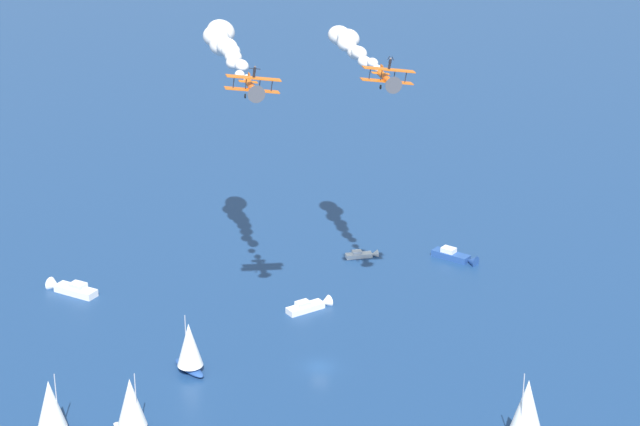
{
  "coord_description": "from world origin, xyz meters",
  "views": [
    {
      "loc": [
        -56.19,
        134.94,
        83.04
      ],
      "look_at": [
        -0.05,
        0.07,
        24.21
      ],
      "focal_mm": 64.37,
      "sensor_mm": 36.0,
      "label": 1
    }
  ],
  "objects_px": {
    "sailboat_trailing": "(51,407)",
    "biplane_lead": "(387,78)",
    "sailboat_near_centre": "(131,406)",
    "motorboat_mid_cluster": "(363,255)",
    "wingwalker_wingman": "(254,71)",
    "sailboat_offshore": "(526,419)",
    "motorboat_far_stbd": "(457,257)",
    "motorboat_outer_ring_a": "(311,306)",
    "sailboat_ahead": "(189,347)",
    "motorboat_far_port": "(70,288)",
    "wingwalker_lead": "(390,62)",
    "biplane_wingman": "(252,87)"
  },
  "relations": [
    {
      "from": "biplane_lead",
      "to": "sailboat_trailing",
      "type": "bearing_deg",
      "value": 46.77
    },
    {
      "from": "biplane_lead",
      "to": "sailboat_ahead",
      "type": "bearing_deg",
      "value": 29.12
    },
    {
      "from": "biplane_wingman",
      "to": "sailboat_near_centre",
      "type": "bearing_deg",
      "value": 65.61
    },
    {
      "from": "sailboat_offshore",
      "to": "biplane_wingman",
      "type": "bearing_deg",
      "value": -8.25
    },
    {
      "from": "sailboat_offshore",
      "to": "motorboat_mid_cluster",
      "type": "height_order",
      "value": "sailboat_offshore"
    },
    {
      "from": "motorboat_mid_cluster",
      "to": "wingwalker_lead",
      "type": "bearing_deg",
      "value": 115.07
    },
    {
      "from": "motorboat_mid_cluster",
      "to": "wingwalker_wingman",
      "type": "distance_m",
      "value": 63.18
    },
    {
      "from": "sailboat_trailing",
      "to": "wingwalker_lead",
      "type": "xyz_separation_m",
      "value": [
        -33.2,
        -35.21,
        40.77
      ]
    },
    {
      "from": "sailboat_trailing",
      "to": "motorboat_mid_cluster",
      "type": "xyz_separation_m",
      "value": [
        -17.39,
        -69.01,
        -3.72
      ]
    },
    {
      "from": "sailboat_offshore",
      "to": "biplane_lead",
      "type": "relative_size",
      "value": 1.86
    },
    {
      "from": "motorboat_mid_cluster",
      "to": "wingwalker_wingman",
      "type": "relative_size",
      "value": 3.67
    },
    {
      "from": "sailboat_offshore",
      "to": "wingwalker_wingman",
      "type": "bearing_deg",
      "value": -8.56
    },
    {
      "from": "motorboat_far_port",
      "to": "motorboat_outer_ring_a",
      "type": "bearing_deg",
      "value": -166.14
    },
    {
      "from": "biplane_lead",
      "to": "motorboat_far_stbd",
      "type": "bearing_deg",
      "value": -90.15
    },
    {
      "from": "motorboat_outer_ring_a",
      "to": "sailboat_offshore",
      "type": "bearing_deg",
      "value": 145.45
    },
    {
      "from": "sailboat_near_centre",
      "to": "motorboat_mid_cluster",
      "type": "bearing_deg",
      "value": -97.03
    },
    {
      "from": "motorboat_outer_ring_a",
      "to": "wingwalker_wingman",
      "type": "distance_m",
      "value": 49.75
    },
    {
      "from": "motorboat_far_stbd",
      "to": "biplane_lead",
      "type": "relative_size",
      "value": 1.27
    },
    {
      "from": "sailboat_offshore",
      "to": "wingwalker_lead",
      "type": "distance_m",
      "value": 49.31
    },
    {
      "from": "sailboat_ahead",
      "to": "biplane_lead",
      "type": "xyz_separation_m",
      "value": [
        -24.33,
        -13.55,
        38.77
      ]
    },
    {
      "from": "motorboat_far_stbd",
      "to": "sailboat_ahead",
      "type": "relative_size",
      "value": 0.99
    },
    {
      "from": "sailboat_offshore",
      "to": "sailboat_trailing",
      "type": "distance_m",
      "value": 60.86
    },
    {
      "from": "wingwalker_wingman",
      "to": "motorboat_outer_ring_a",
      "type": "bearing_deg",
      "value": -85.54
    },
    {
      "from": "wingwalker_wingman",
      "to": "sailboat_offshore",
      "type": "bearing_deg",
      "value": 171.44
    },
    {
      "from": "sailboat_offshore",
      "to": "sailboat_ahead",
      "type": "relative_size",
      "value": 1.46
    },
    {
      "from": "sailboat_near_centre",
      "to": "motorboat_outer_ring_a",
      "type": "distance_m",
      "value": 43.05
    },
    {
      "from": "motorboat_far_stbd",
      "to": "wingwalker_wingman",
      "type": "distance_m",
      "value": 68.29
    },
    {
      "from": "sailboat_offshore",
      "to": "motorboat_mid_cluster",
      "type": "xyz_separation_m",
      "value": [
        40.63,
        -50.74,
        -5.38
      ]
    },
    {
      "from": "motorboat_mid_cluster",
      "to": "motorboat_far_port",
      "type": "bearing_deg",
      "value": 38.86
    },
    {
      "from": "motorboat_far_port",
      "to": "wingwalker_lead",
      "type": "height_order",
      "value": "wingwalker_lead"
    },
    {
      "from": "sailboat_trailing",
      "to": "biplane_lead",
      "type": "distance_m",
      "value": 61.66
    },
    {
      "from": "sailboat_trailing",
      "to": "wingwalker_lead",
      "type": "relative_size",
      "value": 5.12
    },
    {
      "from": "sailboat_near_centre",
      "to": "wingwalker_lead",
      "type": "height_order",
      "value": "wingwalker_lead"
    },
    {
      "from": "motorboat_mid_cluster",
      "to": "sailboat_near_centre",
      "type": "bearing_deg",
      "value": 82.97
    },
    {
      "from": "motorboat_far_stbd",
      "to": "wingwalker_lead",
      "type": "xyz_separation_m",
      "value": [
        -0.17,
        38.91,
        44.28
      ]
    },
    {
      "from": "motorboat_outer_ring_a",
      "to": "biplane_wingman",
      "type": "xyz_separation_m",
      "value": [
        -1.48,
        22.6,
        42.25
      ]
    },
    {
      "from": "sailboat_trailing",
      "to": "wingwalker_wingman",
      "type": "relative_size",
      "value": 5.96
    },
    {
      "from": "motorboat_mid_cluster",
      "to": "wingwalker_lead",
      "type": "relative_size",
      "value": 3.15
    },
    {
      "from": "sailboat_near_centre",
      "to": "motorboat_far_stbd",
      "type": "bearing_deg",
      "value": -108.71
    },
    {
      "from": "sailboat_ahead",
      "to": "biplane_wingman",
      "type": "distance_m",
      "value": 40.13
    },
    {
      "from": "sailboat_ahead",
      "to": "motorboat_far_port",
      "type": "bearing_deg",
      "value": -26.5
    },
    {
      "from": "biplane_lead",
      "to": "wingwalker_wingman",
      "type": "xyz_separation_m",
      "value": [
        14.34,
        10.82,
        2.21
      ]
    },
    {
      "from": "motorboat_far_port",
      "to": "motorboat_mid_cluster",
      "type": "bearing_deg",
      "value": -141.14
    },
    {
      "from": "biplane_lead",
      "to": "biplane_wingman",
      "type": "distance_m",
      "value": 18.28
    },
    {
      "from": "motorboat_far_port",
      "to": "wingwalker_lead",
      "type": "relative_size",
      "value": 5.29
    },
    {
      "from": "sailboat_trailing",
      "to": "sailboat_ahead",
      "type": "distance_m",
      "value": 23.13
    },
    {
      "from": "biplane_wingman",
      "to": "wingwalker_wingman",
      "type": "distance_m",
      "value": 2.15
    },
    {
      "from": "motorboat_outer_ring_a",
      "to": "motorboat_far_stbd",
      "type": "bearing_deg",
      "value": -120.5
    },
    {
      "from": "motorboat_outer_ring_a",
      "to": "wingwalker_wingman",
      "type": "height_order",
      "value": "wingwalker_wingman"
    },
    {
      "from": "motorboat_far_stbd",
      "to": "biplane_lead",
      "type": "distance_m",
      "value": 57.46
    }
  ]
}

